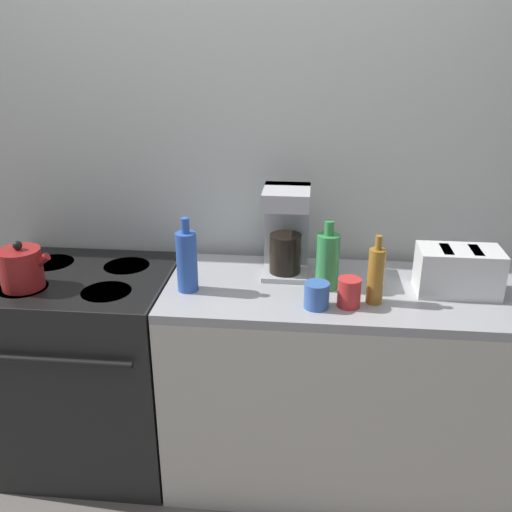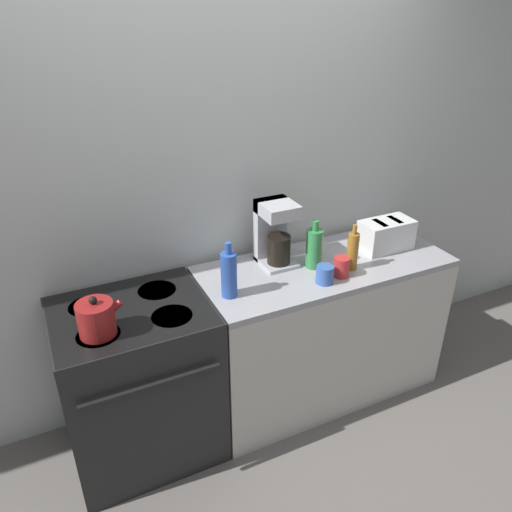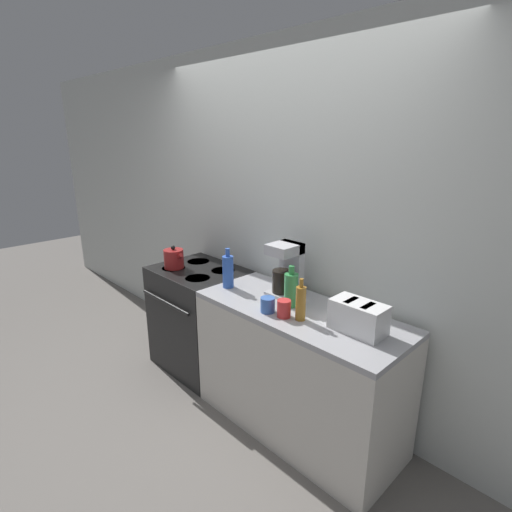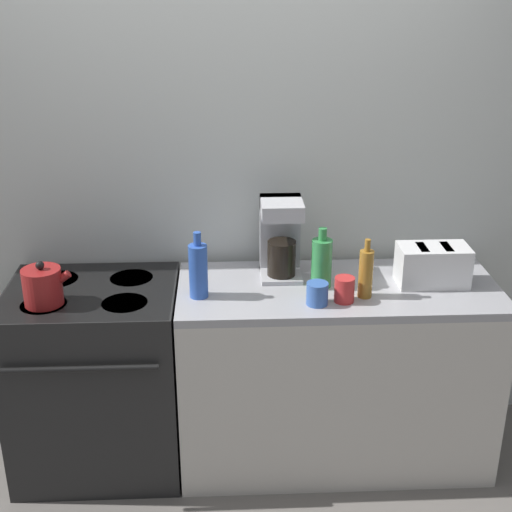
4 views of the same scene
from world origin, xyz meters
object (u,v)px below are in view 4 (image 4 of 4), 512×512
Objects in this scene: cup_red at (344,290)px; stove at (98,376)px; bottle_amber at (366,273)px; bottle_green at (322,262)px; coffee_maker at (281,236)px; bottle_blue at (198,270)px; cup_blue at (317,294)px; toaster at (433,265)px; kettle at (43,286)px.

stove is at bearing 171.83° from cup_red.
bottle_green is (-0.17, 0.11, 0.00)m from bottle_amber.
coffee_maker is 1.38× the size of bottle_amber.
bottle_blue is (0.48, -0.08, 0.55)m from stove.
stove is 1.05m from coffee_maker.
cup_blue is at bearing -169.81° from cup_red.
coffee_maker is 0.37m from cup_blue.
bottle_amber is at bearing -32.94° from bottle_green.
toaster is 2.82× the size of cup_red.
bottle_blue is at bearing -149.04° from coffee_maker.
bottle_blue reaches higher than kettle.
coffee_maker reaches higher than bottle_amber.
toaster reaches higher than cup_red.
bottle_amber is at bearing -5.54° from stove.
toaster is at bearing 20.18° from bottle_amber.
toaster reaches higher than stove.
coffee_maker is 1.32× the size of bottle_green.
cup_red is (1.09, -0.16, 0.48)m from stove.
bottle_green reaches higher than stove.
toaster is 0.34m from bottle_amber.
bottle_blue is 3.05× the size of cup_blue.
bottle_amber is 0.89× the size of bottle_blue.
bottle_green is at bearing 77.42° from cup_blue.
stove is 2.89× the size of toaster.
kettle reaches higher than toaster.
stove is 0.55m from kettle.
stove is at bearing 169.67° from cup_blue.
bottle_amber is 0.21m from bottle_green.
bottle_blue reaches higher than cup_blue.
stove is 2.46× the size of coffee_maker.
stove is 4.35× the size of kettle.
bottle_amber is at bearing -159.82° from toaster.
cup_red is (1.25, -0.04, -0.03)m from kettle.
bottle_blue is at bearing 3.62° from kettle.
bottle_green is 2.84× the size of cup_blue.
stove is 3.25× the size of bottle_green.
bottle_amber is at bearing 16.44° from cup_blue.
stove is 8.17× the size of cup_red.
bottle_green reaches higher than bottle_amber.
bottle_amber reaches higher than cup_red.
bottle_amber is 0.23m from cup_blue.
bottle_blue is at bearing 168.87° from cup_blue.
cup_red is at bearing -63.14° from bottle_green.
kettle is at bearing -165.54° from coffee_maker.
bottle_blue is 2.70× the size of cup_red.
stove is at bearing 36.65° from kettle.
stove is 9.24× the size of cup_blue.
stove is 3.39× the size of bottle_amber.
bottle_green is (1.17, 0.12, 0.03)m from kettle.
kettle is 0.70× the size of bottle_blue.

